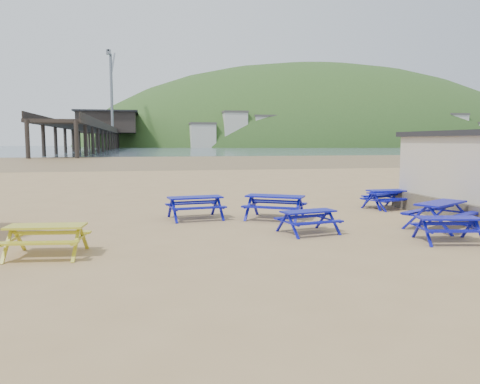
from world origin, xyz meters
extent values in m
plane|color=tan|center=(0.00, 0.00, 0.00)|extent=(400.00, 400.00, 0.00)
plane|color=olive|center=(0.00, 55.00, 0.00)|extent=(400.00, 400.00, 0.00)
plane|color=#445561|center=(0.00, 170.00, 0.01)|extent=(400.00, 400.00, 0.00)
cube|color=#150792|center=(-1.79, 2.11, 0.77)|extent=(1.99, 0.99, 0.05)
cube|color=#150792|center=(-1.87, 2.74, 0.48)|extent=(1.93, 0.52, 0.05)
cube|color=#150792|center=(-1.70, 1.47, 0.48)|extent=(1.93, 0.52, 0.05)
cube|color=#150792|center=(1.00, 1.49, 0.82)|extent=(2.15, 1.69, 0.06)
cube|color=#150792|center=(1.33, 2.08, 0.51)|extent=(1.90, 1.25, 0.06)
cube|color=#150792|center=(0.66, 0.91, 0.51)|extent=(1.90, 1.25, 0.06)
cube|color=#150792|center=(6.40, 3.21, 0.73)|extent=(1.82, 0.75, 0.05)
cube|color=#150792|center=(6.38, 3.81, 0.45)|extent=(1.81, 0.30, 0.05)
cube|color=#150792|center=(6.41, 2.61, 0.45)|extent=(1.81, 0.30, 0.05)
cube|color=#150792|center=(1.28, -1.20, 0.67)|extent=(1.75, 0.98, 0.05)
cube|color=#150792|center=(1.16, -0.66, 0.41)|extent=(1.66, 0.57, 0.05)
cube|color=#150792|center=(1.39, -1.74, 0.41)|extent=(1.66, 0.57, 0.05)
cube|color=#150792|center=(4.63, -3.15, 0.67)|extent=(1.74, 0.94, 0.05)
cube|color=#150792|center=(4.74, -2.61, 0.41)|extent=(1.66, 0.53, 0.05)
cube|color=#150792|center=(4.53, -3.69, 0.41)|extent=(1.66, 0.53, 0.05)
cube|color=#150792|center=(5.64, -1.34, 0.83)|extent=(2.15, 1.72, 0.06)
cube|color=#150792|center=(5.29, -0.76, 0.51)|extent=(1.89, 1.28, 0.06)
cube|color=#150792|center=(5.99, -1.93, 0.51)|extent=(1.89, 1.28, 0.06)
cube|color=#AF9C11|center=(-5.89, -2.62, 0.73)|extent=(1.88, 0.91, 0.05)
cube|color=#AF9C11|center=(-5.82, -2.02, 0.45)|extent=(1.83, 0.46, 0.05)
cube|color=#AF9C11|center=(-5.96, -3.22, 0.45)|extent=(1.83, 0.46, 0.05)
cube|color=black|center=(-18.00, 175.00, 6.00)|extent=(9.00, 220.00, 0.60)
cube|color=black|center=(-18.00, 186.00, 10.00)|extent=(22.00, 30.00, 8.00)
cube|color=black|center=(-18.00, 186.00, 14.30)|extent=(24.00, 32.00, 0.60)
cylinder|color=slate|center=(-15.00, 164.00, 20.00)|extent=(1.00, 1.00, 28.00)
cube|color=slate|center=(-15.00, 178.00, 33.00)|extent=(0.60, 25.63, 12.38)
ellipsoid|color=#2D4C1E|center=(90.00, 230.00, -10.00)|extent=(264.00, 144.00, 108.00)
cube|color=#150792|center=(6.18, 3.05, 0.67)|extent=(1.78, 1.17, 0.05)
cube|color=#150792|center=(5.99, 3.57, 0.42)|extent=(1.64, 0.78, 0.05)
cube|color=#150792|center=(6.36, 2.53, 0.42)|extent=(1.64, 0.78, 0.05)
camera|label=1|loc=(-3.50, -14.43, 2.78)|focal=35.00mm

